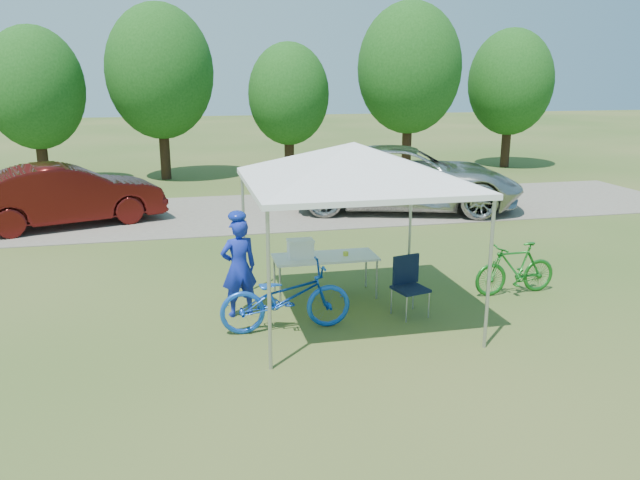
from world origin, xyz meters
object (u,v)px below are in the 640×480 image
Objects in this scene: cyclist at (239,267)px; folding_chair at (408,280)px; folding_table at (325,258)px; minivan at (406,178)px; sedan at (67,195)px; cooler at (300,249)px; bike_blue at (286,297)px; bike_green at (515,269)px.

folding_chair is at bearing 155.89° from cyclist.
folding_table is at bearing 122.13° from folding_chair.
folding_table is at bearing -173.20° from cyclist.
minivan reaches higher than cyclist.
folding_table is at bearing -160.37° from sedan.
cooler is 7.96m from sedan.
cooler reaches higher than folding_chair.
sedan is (-4.20, 7.73, 0.27)m from bike_blue.
cooler is 0.28× the size of bike_green.
cyclist is 1.00m from bike_blue.
folding_chair is 1.88m from cooler.
bike_green is at bearing 166.29° from cyclist.
folding_chair is 0.59× the size of cyclist.
cyclist is 0.34× the size of sedan.
bike_green is at bearing -2.14° from folding_chair.
cyclist reaches higher than folding_chair.
bike_green is 7.08m from minivan.
cooler is 1.21m from cyclist.
sedan is (-5.10, 6.45, 0.11)m from folding_table.
folding_table is at bearing -35.17° from bike_blue.
folding_chair is at bearing 176.52° from minivan.
folding_chair is at bearing -43.68° from folding_table.
bike_blue is 4.18m from bike_green.
minivan reaches higher than sedan.
bike_blue is 9.06m from minivan.
bike_blue is at bearing 165.10° from minivan.
cyclist reaches higher than bike_blue.
minivan is (0.61, 7.04, 0.44)m from bike_green.
cyclist is 4.74m from bike_green.
folding_table is 7.50m from minivan.
folding_chair is 2.16× the size of cooler.
cyclist is 7.86m from sedan.
cyclist is at bearing -153.43° from cooler.
minivan is at bearing -31.81° from bike_blue.
folding_chair is 0.48× the size of bike_blue.
cyclist is at bearing -93.35° from bike_green.
minivan is at bearing -140.39° from cyclist.
bike_green is (4.12, 0.69, -0.06)m from bike_blue.
sedan is at bearing 128.33° from folding_table.
bike_green is 0.33× the size of sedan.
sedan reaches higher than bike_green.
folding_chair is 2.17m from bike_green.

